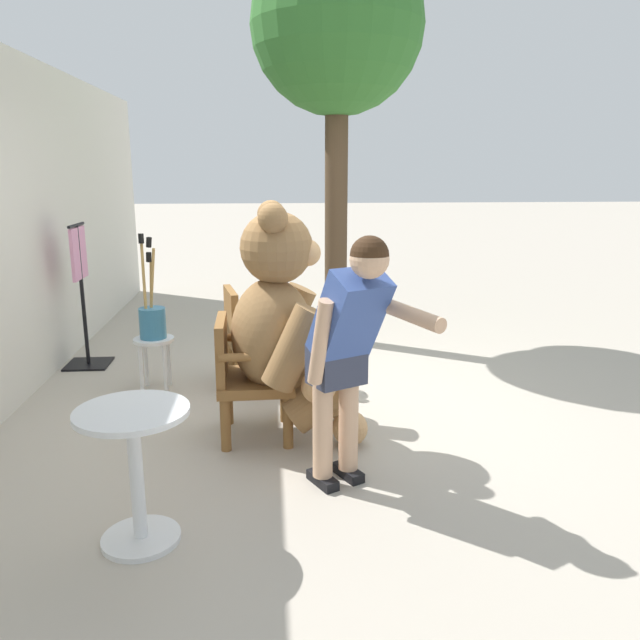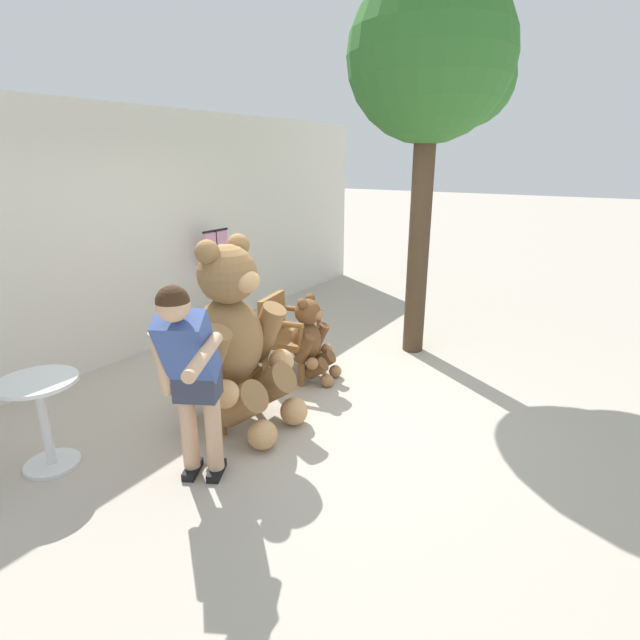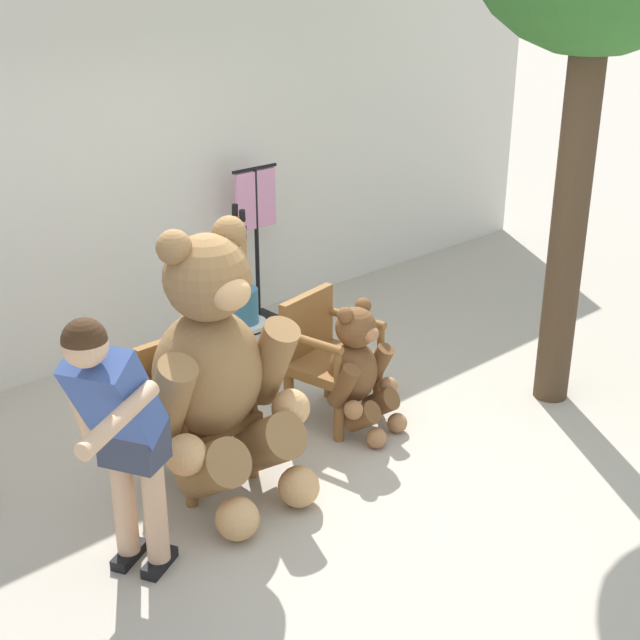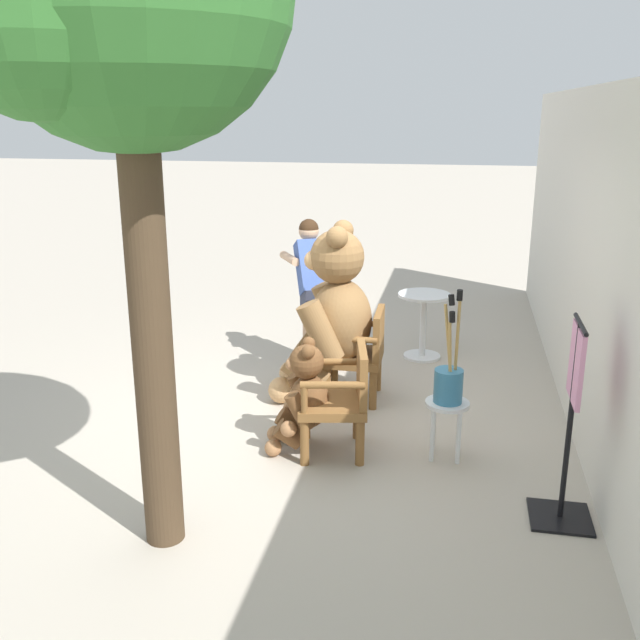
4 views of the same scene
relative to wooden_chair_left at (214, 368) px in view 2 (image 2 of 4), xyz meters
The scene contains 12 objects.
ground_plane 0.86m from the wooden_chair_left, 40.26° to the right, with size 60.00×60.00×0.00m, color #B2A899.
back_wall 2.22m from the wooden_chair_left, 74.01° to the left, with size 10.00×0.16×2.80m, color silver.
wooden_chair_left is the anchor object (origin of this frame).
wooden_chair_right 1.09m from the wooden_chair_left, ahead, with size 0.65×0.62×0.86m.
teddy_bear_large 0.44m from the wooden_chair_left, 89.21° to the right, with size 0.99×0.94×1.65m.
teddy_bear_small 1.15m from the wooden_chair_left, 14.57° to the right, with size 0.56×0.56×0.91m.
person_visitor 1.11m from the wooden_chair_left, 143.43° to the right, with size 0.69×0.70×1.52m.
white_stool 1.32m from the wooden_chair_left, 38.75° to the left, with size 0.34×0.34×0.46m.
brush_bucket 1.33m from the wooden_chair_left, 38.77° to the left, with size 0.22×0.22×0.89m.
round_side_table 1.36m from the wooden_chair_left, 158.11° to the left, with size 0.56×0.56×0.72m.
patio_tree 3.84m from the wooden_chair_left, 19.93° to the right, with size 1.82×1.73×4.10m.
clothing_display_stand 2.40m from the wooden_chair_left, 42.10° to the left, with size 0.44×0.40×1.36m.
Camera 2 is at (-3.49, -2.51, 2.25)m, focal length 28.00 mm.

